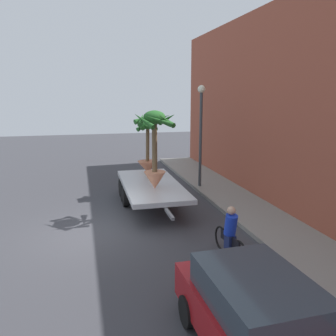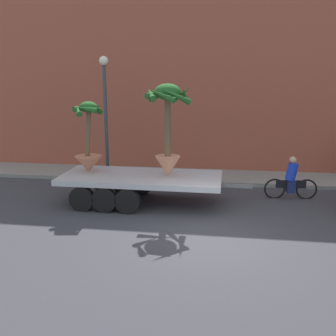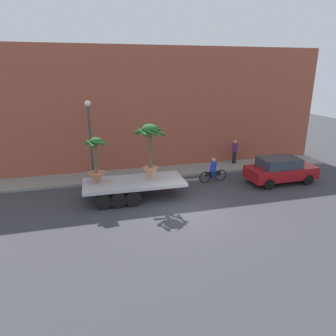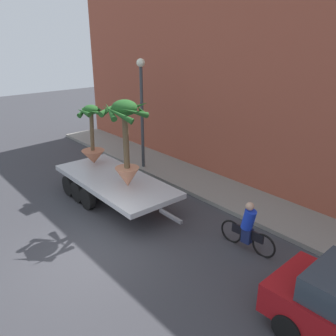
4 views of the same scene
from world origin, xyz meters
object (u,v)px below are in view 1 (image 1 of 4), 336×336
object	(u,v)px
flatbed_trailer	(150,187)
street_lamp	(201,123)
potted_palm_middle	(148,152)
parked_car	(261,322)
cyclist	(230,235)
potted_palm_rear	(155,145)

from	to	relation	value
flatbed_trailer	street_lamp	distance (m)	4.17
potted_palm_middle	parked_car	world-z (taller)	potted_palm_middle
cyclist	street_lamp	size ratio (longest dim) A/B	0.38
flatbed_trailer	parked_car	size ratio (longest dim) A/B	1.50
potted_palm_middle	flatbed_trailer	bearing A→B (deg)	-7.71
parked_car	potted_palm_rear	bearing A→B (deg)	-179.27
flatbed_trailer	cyclist	bearing A→B (deg)	13.29
flatbed_trailer	cyclist	xyz separation A→B (m)	(5.33, 1.26, -0.08)
cyclist	street_lamp	xyz separation A→B (m)	(-7.12, 1.57, 2.56)
parked_car	potted_palm_middle	bearing A→B (deg)	179.22
potted_palm_middle	street_lamp	distance (m)	2.91
potted_palm_rear	potted_palm_middle	size ratio (longest dim) A/B	1.25
flatbed_trailer	street_lamp	xyz separation A→B (m)	(-1.79, 2.83, 2.48)
cyclist	street_lamp	bearing A→B (deg)	167.56
cyclist	street_lamp	distance (m)	7.73
cyclist	parked_car	world-z (taller)	parked_car
cyclist	parked_car	bearing A→B (deg)	-17.10
potted_palm_rear	cyclist	distance (m)	4.81
flatbed_trailer	parked_car	xyz separation A→B (m)	(9.20, 0.07, 0.07)
potted_palm_rear	cyclist	size ratio (longest dim) A/B	1.63
flatbed_trailer	potted_palm_rear	bearing A→B (deg)	-1.58
potted_palm_rear	parked_car	distance (m)	8.26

